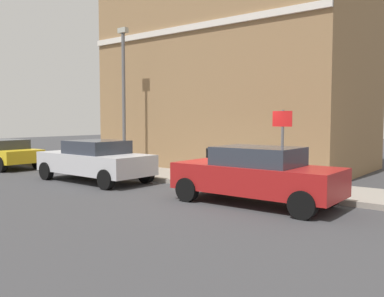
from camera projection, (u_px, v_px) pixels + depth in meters
ground at (220, 196)px, 11.66m from camera, size 80.00×80.00×0.00m
sidewalk at (126, 171)px, 16.91m from camera, size 2.38×30.00×0.15m
corner_building at (237, 77)px, 18.71m from camera, size 6.89×11.05×8.27m
car_red at (256, 174)px, 10.50m from camera, size 1.83×4.31×1.49m
car_silver at (95, 160)px, 14.38m from camera, size 2.04×4.49×1.45m
car_yellow at (2, 153)px, 18.44m from camera, size 1.92×4.23×1.28m
utility_cabinet at (251, 166)px, 13.30m from camera, size 0.46×0.61×1.15m
bollard_near_cabinet at (208, 161)px, 14.48m from camera, size 0.14×0.14×1.04m
street_sign at (282, 138)px, 11.61m from camera, size 0.08×0.60×2.30m
lamppost at (124, 92)px, 16.70m from camera, size 0.20×0.44×5.72m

